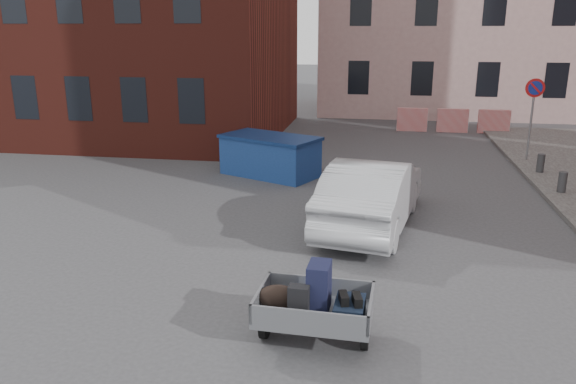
# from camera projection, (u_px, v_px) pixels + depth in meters

# --- Properties ---
(ground) EXTENTS (120.00, 120.00, 0.00)m
(ground) POSITION_uv_depth(u_px,v_px,m) (311.00, 265.00, 10.61)
(ground) COLOR #38383A
(ground) RESTS_ON ground
(far_building) EXTENTS (6.00, 6.00, 8.00)m
(far_building) POSITION_uv_depth(u_px,v_px,m) (26.00, 33.00, 33.48)
(far_building) COLOR maroon
(far_building) RESTS_ON ground
(no_parking_sign) EXTENTS (0.60, 0.09, 2.65)m
(no_parking_sign) POSITION_uv_depth(u_px,v_px,m) (533.00, 102.00, 18.07)
(no_parking_sign) COLOR gray
(no_parking_sign) RESTS_ON sidewalk
(barriers) EXTENTS (4.70, 0.18, 1.00)m
(barriers) POSITION_uv_depth(u_px,v_px,m) (453.00, 121.00, 24.00)
(barriers) COLOR red
(barriers) RESTS_ON ground
(trailer) EXTENTS (1.65, 1.84, 1.20)m
(trailer) POSITION_uv_depth(u_px,v_px,m) (314.00, 304.00, 7.84)
(trailer) COLOR black
(trailer) RESTS_ON ground
(dumpster) EXTENTS (3.26, 2.58, 1.22)m
(dumpster) POSITION_uv_depth(u_px,v_px,m) (270.00, 156.00, 16.92)
(dumpster) COLOR navy
(dumpster) RESTS_ON ground
(silver_car) EXTENTS (2.43, 4.91, 1.55)m
(silver_car) POSITION_uv_depth(u_px,v_px,m) (372.00, 193.00, 12.51)
(silver_car) COLOR #ABAEB3
(silver_car) RESTS_ON ground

